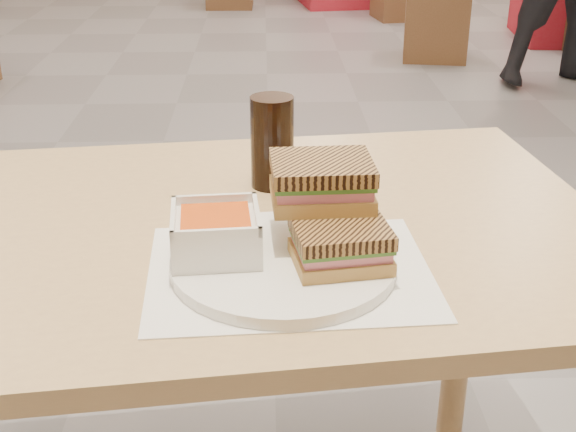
{
  "coord_description": "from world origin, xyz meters",
  "views": [
    {
      "loc": [
        -0.02,
        -2.84,
        1.21
      ],
      "look_at": [
        0.01,
        -2.0,
        0.82
      ],
      "focal_mm": 47.74,
      "sensor_mm": 36.0,
      "label": 1
    }
  ],
  "objects_px": {
    "cola_glass": "(272,142)",
    "soup_bowl": "(216,235)",
    "main_table": "(188,296)",
    "plate": "(283,264)",
    "panini_lower": "(341,244)",
    "bg_chair_1l": "(436,24)"
  },
  "relations": [
    {
      "from": "cola_glass",
      "to": "bg_chair_1l",
      "type": "distance_m",
      "value": 4.2
    },
    {
      "from": "panini_lower",
      "to": "plate",
      "type": "bearing_deg",
      "value": 168.25
    },
    {
      "from": "soup_bowl",
      "to": "bg_chair_1l",
      "type": "distance_m",
      "value": 4.46
    },
    {
      "from": "main_table",
      "to": "plate",
      "type": "relative_size",
      "value": 4.56
    },
    {
      "from": "plate",
      "to": "panini_lower",
      "type": "xyz_separation_m",
      "value": [
        0.07,
        -0.01,
        0.03
      ]
    },
    {
      "from": "soup_bowl",
      "to": "cola_glass",
      "type": "height_order",
      "value": "cola_glass"
    },
    {
      "from": "cola_glass",
      "to": "panini_lower",
      "type": "bearing_deg",
      "value": -74.8
    },
    {
      "from": "main_table",
      "to": "bg_chair_1l",
      "type": "height_order",
      "value": "main_table"
    },
    {
      "from": "main_table",
      "to": "bg_chair_1l",
      "type": "relative_size",
      "value": 2.7
    },
    {
      "from": "panini_lower",
      "to": "bg_chair_1l",
      "type": "relative_size",
      "value": 0.27
    },
    {
      "from": "plate",
      "to": "panini_lower",
      "type": "distance_m",
      "value": 0.08
    },
    {
      "from": "bg_chair_1l",
      "to": "plate",
      "type": "bearing_deg",
      "value": -104.71
    },
    {
      "from": "main_table",
      "to": "cola_glass",
      "type": "distance_m",
      "value": 0.26
    },
    {
      "from": "main_table",
      "to": "soup_bowl",
      "type": "relative_size",
      "value": 10.99
    },
    {
      "from": "soup_bowl",
      "to": "cola_glass",
      "type": "xyz_separation_m",
      "value": [
        0.07,
        0.26,
        0.03
      ]
    },
    {
      "from": "main_table",
      "to": "bg_chair_1l",
      "type": "bearing_deg",
      "value": 73.1
    },
    {
      "from": "bg_chair_1l",
      "to": "main_table",
      "type": "bearing_deg",
      "value": -106.9
    },
    {
      "from": "main_table",
      "to": "plate",
      "type": "xyz_separation_m",
      "value": [
        0.14,
        -0.13,
        0.12
      ]
    },
    {
      "from": "cola_glass",
      "to": "soup_bowl",
      "type": "bearing_deg",
      "value": -105.73
    },
    {
      "from": "plate",
      "to": "bg_chair_1l",
      "type": "xyz_separation_m",
      "value": [
        1.12,
        4.27,
        -0.53
      ]
    },
    {
      "from": "plate",
      "to": "cola_glass",
      "type": "distance_m",
      "value": 0.28
    },
    {
      "from": "bg_chair_1l",
      "to": "cola_glass",
      "type": "bearing_deg",
      "value": -105.8
    }
  ]
}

